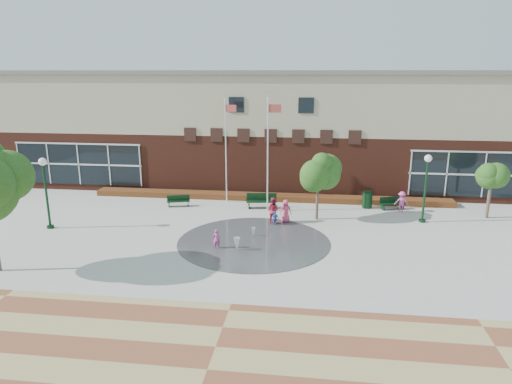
# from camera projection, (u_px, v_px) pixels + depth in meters

# --- Properties ---
(ground) EXTENTS (120.00, 120.00, 0.00)m
(ground) POSITION_uv_depth(u_px,v_px,m) (246.00, 264.00, 22.28)
(ground) COLOR #666056
(ground) RESTS_ON ground
(plaza_concrete) EXTENTS (46.00, 18.00, 0.01)m
(plaza_concrete) POSITION_uv_depth(u_px,v_px,m) (256.00, 236.00, 26.11)
(plaza_concrete) COLOR #A8A8A0
(plaza_concrete) RESTS_ON ground
(paver_band) EXTENTS (46.00, 6.00, 0.01)m
(paver_band) POSITION_uv_depth(u_px,v_px,m) (216.00, 347.00, 15.56)
(paver_band) COLOR brown
(paver_band) RESTS_ON ground
(splash_pad) EXTENTS (8.40, 8.40, 0.01)m
(splash_pad) POSITION_uv_depth(u_px,v_px,m) (254.00, 242.00, 25.15)
(splash_pad) COLOR #383A3D
(splash_pad) RESTS_ON ground
(library_building) EXTENTS (44.40, 10.40, 9.20)m
(library_building) POSITION_uv_depth(u_px,v_px,m) (276.00, 127.00, 37.85)
(library_building) COLOR #5A271B
(library_building) RESTS_ON ground
(flower_bed) EXTENTS (26.00, 1.20, 0.40)m
(flower_bed) POSITION_uv_depth(u_px,v_px,m) (269.00, 200.00, 33.40)
(flower_bed) COLOR maroon
(flower_bed) RESTS_ON ground
(flagpole_left) EXTENTS (0.86, 0.18, 7.32)m
(flagpole_left) POSITION_uv_depth(u_px,v_px,m) (226.00, 146.00, 31.83)
(flagpole_left) COLOR white
(flagpole_left) RESTS_ON ground
(flagpole_right) EXTENTS (0.93, 0.15, 7.53)m
(flagpole_right) POSITION_uv_depth(u_px,v_px,m) (268.00, 149.00, 29.67)
(flagpole_right) COLOR white
(flagpole_right) RESTS_ON ground
(lamp_left) EXTENTS (0.45, 0.45, 4.30)m
(lamp_left) POSITION_uv_depth(u_px,v_px,m) (45.00, 185.00, 26.68)
(lamp_left) COLOR black
(lamp_left) RESTS_ON ground
(lamp_right) EXTENTS (0.45, 0.45, 4.28)m
(lamp_right) POSITION_uv_depth(u_px,v_px,m) (426.00, 181.00, 27.78)
(lamp_right) COLOR black
(lamp_right) RESTS_ON ground
(bench_left) EXTENTS (1.62, 0.85, 0.79)m
(bench_left) POSITION_uv_depth(u_px,v_px,m) (179.00, 203.00, 31.70)
(bench_left) COLOR black
(bench_left) RESTS_ON ground
(bench_mid) EXTENTS (2.11, 0.79, 1.03)m
(bench_mid) POSITION_uv_depth(u_px,v_px,m) (262.00, 204.00, 31.24)
(bench_mid) COLOR black
(bench_mid) RESTS_ON ground
(bench_right) EXTENTS (1.78, 1.01, 0.86)m
(bench_right) POSITION_uv_depth(u_px,v_px,m) (392.00, 206.00, 31.01)
(bench_right) COLOR black
(bench_right) RESTS_ON ground
(trash_can) EXTENTS (0.72, 0.72, 1.18)m
(trash_can) POSITION_uv_depth(u_px,v_px,m) (367.00, 200.00, 31.30)
(trash_can) COLOR black
(trash_can) RESTS_ON ground
(tree_mid) EXTENTS (2.55, 2.55, 4.31)m
(tree_mid) POSITION_uv_depth(u_px,v_px,m) (318.00, 171.00, 28.20)
(tree_mid) COLOR #4C372C
(tree_mid) RESTS_ON ground
(tree_small_right) EXTENTS (2.24, 2.24, 3.82)m
(tree_small_right) POSITION_uv_depth(u_px,v_px,m) (492.00, 176.00, 28.58)
(tree_small_right) COLOR #4C372C
(tree_small_right) RESTS_ON ground
(water_jet_a) EXTENTS (0.35, 0.35, 0.69)m
(water_jet_a) POSITION_uv_depth(u_px,v_px,m) (237.00, 251.00, 23.94)
(water_jet_a) COLOR white
(water_jet_a) RESTS_ON ground
(water_jet_b) EXTENTS (0.22, 0.22, 0.50)m
(water_jet_b) POSITION_uv_depth(u_px,v_px,m) (253.00, 236.00, 26.02)
(water_jet_b) COLOR white
(water_jet_b) RESTS_ON ground
(child_splash) EXTENTS (0.40, 0.27, 1.08)m
(child_splash) POSITION_uv_depth(u_px,v_px,m) (217.00, 239.00, 24.09)
(child_splash) COLOR #C5418F
(child_splash) RESTS_ON ground
(adult_red) EXTENTS (0.96, 0.84, 1.67)m
(adult_red) POSITION_uv_depth(u_px,v_px,m) (273.00, 210.00, 28.06)
(adult_red) COLOR #BB2A45
(adult_red) RESTS_ON ground
(adult_pink) EXTENTS (0.71, 0.46, 1.45)m
(adult_pink) POSITION_uv_depth(u_px,v_px,m) (286.00, 211.00, 28.28)
(adult_pink) COLOR #E6456D
(adult_pink) RESTS_ON ground
(child_blue) EXTENTS (0.57, 0.41, 0.90)m
(child_blue) POSITION_uv_depth(u_px,v_px,m) (275.00, 218.00, 27.76)
(child_blue) COLOR #3453B8
(child_blue) RESTS_ON ground
(person_bench) EXTENTS (0.97, 0.63, 1.41)m
(person_bench) POSITION_uv_depth(u_px,v_px,m) (402.00, 202.00, 30.36)
(person_bench) COLOR #DD48A6
(person_bench) RESTS_ON ground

